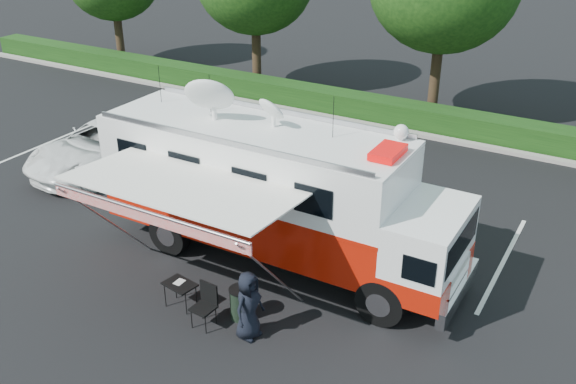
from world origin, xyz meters
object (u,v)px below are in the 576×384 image
at_px(command_truck, 276,192).
at_px(trash_bin, 241,303).
at_px(white_suv, 109,166).
at_px(folding_table, 180,285).

bearing_deg(command_truck, trash_bin, -77.14).
distance_m(white_suv, folding_table, 9.42).
height_order(white_suv, folding_table, white_suv).
bearing_deg(trash_bin, white_suv, 151.37).
bearing_deg(white_suv, trash_bin, -22.99).
height_order(command_truck, trash_bin, command_truck).
bearing_deg(trash_bin, folding_table, -166.36).
distance_m(command_truck, white_suv, 9.16).
height_order(command_truck, white_suv, command_truck).
relative_size(command_truck, folding_table, 11.59).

